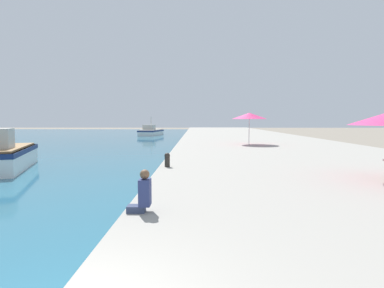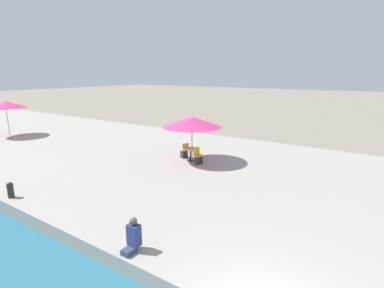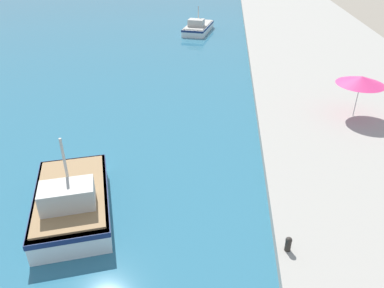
{
  "view_description": "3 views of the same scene",
  "coord_description": "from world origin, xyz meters",
  "px_view_note": "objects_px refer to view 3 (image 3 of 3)",
  "views": [
    {
      "loc": [
        1.71,
        -2.65,
        2.71
      ],
      "look_at": [
        1.5,
        14.21,
        1.34
      ],
      "focal_mm": 28.0,
      "sensor_mm": 36.0,
      "label": 1
    },
    {
      "loc": [
        -4.88,
        -1.41,
        5.48
      ],
      "look_at": [
        8.81,
        7.83,
        1.54
      ],
      "focal_mm": 28.0,
      "sensor_mm": 36.0,
      "label": 2
    },
    {
      "loc": [
        -2.37,
        0.04,
        11.47
      ],
      "look_at": [
        -4.0,
        18.0,
        1.14
      ],
      "focal_mm": 35.0,
      "sensor_mm": 36.0,
      "label": 3
    }
  ],
  "objects_px": {
    "cafe_umbrella_white": "(361,80)",
    "fishing_boat_mid": "(198,27)",
    "fishing_boat_near": "(72,200)",
    "mooring_bollard": "(288,244)"
  },
  "relations": [
    {
      "from": "cafe_umbrella_white",
      "to": "fishing_boat_mid",
      "type": "bearing_deg",
      "value": 116.57
    },
    {
      "from": "fishing_boat_mid",
      "to": "cafe_umbrella_white",
      "type": "relative_size",
      "value": 2.24
    },
    {
      "from": "fishing_boat_near",
      "to": "fishing_boat_mid",
      "type": "height_order",
      "value": "fishing_boat_near"
    },
    {
      "from": "fishing_boat_mid",
      "to": "mooring_bollard",
      "type": "xyz_separation_m",
      "value": [
        6.42,
        -37.84,
        0.21
      ]
    },
    {
      "from": "fishing_boat_near",
      "to": "cafe_umbrella_white",
      "type": "relative_size",
      "value": 2.2
    },
    {
      "from": "fishing_boat_near",
      "to": "cafe_umbrella_white",
      "type": "height_order",
      "value": "fishing_boat_near"
    },
    {
      "from": "fishing_boat_mid",
      "to": "cafe_umbrella_white",
      "type": "distance_m",
      "value": 27.97
    },
    {
      "from": "fishing_boat_mid",
      "to": "cafe_umbrella_white",
      "type": "bearing_deg",
      "value": -54.59
    },
    {
      "from": "fishing_boat_mid",
      "to": "cafe_umbrella_white",
      "type": "xyz_separation_m",
      "value": [
        12.47,
        -24.93,
        2.37
      ]
    },
    {
      "from": "fishing_boat_near",
      "to": "cafe_umbrella_white",
      "type": "xyz_separation_m",
      "value": [
        15.48,
        10.96,
        2.23
      ]
    }
  ]
}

